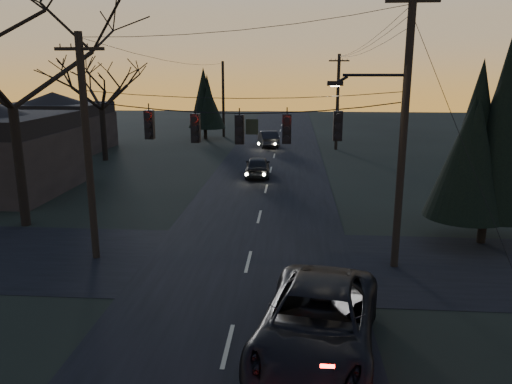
# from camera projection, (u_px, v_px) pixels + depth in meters

# --- Properties ---
(main_road) EXTENTS (8.00, 120.00, 0.02)m
(main_road) POSITION_uv_depth(u_px,v_px,m) (264.00, 197.00, 28.81)
(main_road) COLOR black
(main_road) RESTS_ON ground
(cross_road) EXTENTS (60.00, 7.00, 0.02)m
(cross_road) POSITION_uv_depth(u_px,v_px,m) (248.00, 262.00, 19.14)
(cross_road) COLOR black
(cross_road) RESTS_ON ground
(utility_pole_right) EXTENTS (5.00, 0.30, 10.00)m
(utility_pole_right) POSITION_uv_depth(u_px,v_px,m) (394.00, 266.00, 18.73)
(utility_pole_right) COLOR black
(utility_pole_right) RESTS_ON ground
(utility_pole_left) EXTENTS (1.80, 0.30, 8.50)m
(utility_pole_left) POSITION_uv_depth(u_px,v_px,m) (96.00, 258.00, 19.58)
(utility_pole_left) COLOR black
(utility_pole_left) RESTS_ON ground
(utility_pole_far_r) EXTENTS (1.80, 0.30, 8.50)m
(utility_pole_far_r) POSITION_uv_depth(u_px,v_px,m) (336.00, 149.00, 45.83)
(utility_pole_far_r) COLOR black
(utility_pole_far_r) RESTS_ON ground
(utility_pole_far_l) EXTENTS (0.30, 0.30, 8.00)m
(utility_pole_far_l) POSITION_uv_depth(u_px,v_px,m) (224.00, 137.00, 54.43)
(utility_pole_far_l) COLOR black
(utility_pole_far_l) RESTS_ON ground
(span_signal_assembly) EXTENTS (11.50, 0.44, 1.68)m
(span_signal_assembly) POSITION_uv_depth(u_px,v_px,m) (241.00, 127.00, 17.91)
(span_signal_assembly) COLOR black
(span_signal_assembly) RESTS_ON ground
(bare_tree_left) EXTENTS (10.93, 10.93, 10.99)m
(bare_tree_left) POSITION_uv_depth(u_px,v_px,m) (7.00, 58.00, 21.81)
(bare_tree_left) COLOR black
(bare_tree_left) RESTS_ON ground
(evergreen_right) EXTENTS (4.10, 4.10, 7.60)m
(evergreen_right) POSITION_uv_depth(u_px,v_px,m) (492.00, 140.00, 20.22)
(evergreen_right) COLOR black
(evergreen_right) RESTS_ON ground
(bare_tree_dist) EXTENTS (6.78, 6.78, 8.14)m
(bare_tree_dist) POSITION_uv_depth(u_px,v_px,m) (100.00, 89.00, 39.08)
(bare_tree_dist) COLOR black
(bare_tree_dist) RESTS_ON ground
(evergreen_dist) EXTENTS (3.31, 3.31, 6.53)m
(evergreen_dist) POSITION_uv_depth(u_px,v_px,m) (205.00, 102.00, 51.84)
(evergreen_dist) COLOR black
(evergreen_dist) RESTS_ON ground
(house_left_far) EXTENTS (9.00, 7.00, 5.20)m
(house_left_far) POSITION_uv_depth(u_px,v_px,m) (55.00, 121.00, 45.17)
(house_left_far) COLOR black
(house_left_far) RESTS_ON ground
(suv_near) EXTENTS (3.94, 6.69, 1.75)m
(suv_near) POSITION_uv_depth(u_px,v_px,m) (318.00, 323.00, 12.79)
(suv_near) COLOR black
(suv_near) RESTS_ON ground
(sedan_oncoming_a) EXTENTS (1.86, 4.17, 1.39)m
(sedan_oncoming_a) POSITION_uv_depth(u_px,v_px,m) (258.00, 166.00, 34.21)
(sedan_oncoming_a) COLOR black
(sedan_oncoming_a) RESTS_ON ground
(sedan_oncoming_b) EXTENTS (2.38, 4.73, 1.49)m
(sedan_oncoming_b) POSITION_uv_depth(u_px,v_px,m) (268.00, 139.00, 47.43)
(sedan_oncoming_b) COLOR black
(sedan_oncoming_b) RESTS_ON ground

